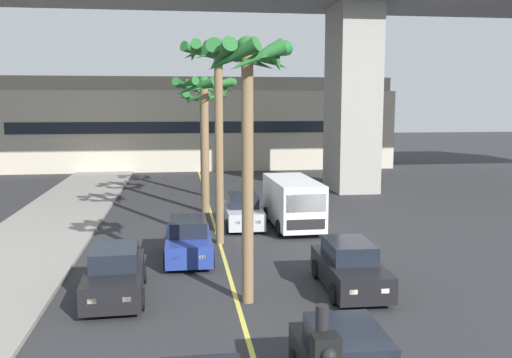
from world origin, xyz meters
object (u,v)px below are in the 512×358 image
object	(u,v)px
delivery_van	(293,202)
palm_tree_farthest_median	(205,102)
car_queue_sixth	(115,274)
palm_tree_mid_median	(218,75)
palm_tree_far_median	(247,85)
car_queue_third	(188,241)
palm_tree_near_median	(203,113)
car_queue_front	(243,212)
car_queue_fourth	(350,267)

from	to	relation	value
delivery_van	palm_tree_farthest_median	world-z (taller)	palm_tree_farthest_median
car_queue_sixth	palm_tree_mid_median	xyz separation A→B (m)	(3.70, 6.23, 6.39)
palm_tree_farthest_median	palm_tree_far_median	bearing A→B (deg)	-87.78
car_queue_third	palm_tree_farthest_median	bearing A→B (deg)	83.12
palm_tree_far_median	palm_tree_farthest_median	bearing A→B (deg)	92.22
palm_tree_near_median	car_queue_front	bearing A→B (deg)	-81.10
car_queue_front	palm_tree_farthest_median	distance (m)	6.77
car_queue_front	palm_tree_mid_median	size ratio (longest dim) A/B	0.48
car_queue_front	palm_tree_mid_median	world-z (taller)	palm_tree_mid_median
car_queue_sixth	palm_tree_near_median	size ratio (longest dim) A/B	0.61
car_queue_front	car_queue_third	bearing A→B (deg)	-116.61
car_queue_sixth	palm_tree_far_median	size ratio (longest dim) A/B	0.53
car_queue_third	palm_tree_farthest_median	size ratio (longest dim) A/B	0.55
car_queue_fourth	palm_tree_near_median	distance (m)	20.01
car_queue_fourth	palm_tree_farthest_median	world-z (taller)	palm_tree_farthest_median
car_queue_fourth	car_queue_third	bearing A→B (deg)	140.08
car_queue_front	palm_tree_near_median	world-z (taller)	palm_tree_near_median
palm_tree_far_median	car_queue_fourth	bearing A→B (deg)	12.12
palm_tree_mid_median	palm_tree_near_median	bearing A→B (deg)	90.49
palm_tree_mid_median	palm_tree_far_median	world-z (taller)	palm_tree_mid_median
car_queue_fourth	car_queue_sixth	distance (m)	7.43
car_queue_fourth	car_queue_sixth	size ratio (longest dim) A/B	1.00
car_queue_front	car_queue_third	distance (m)	6.11
car_queue_front	palm_tree_far_median	size ratio (longest dim) A/B	0.52
palm_tree_farthest_median	delivery_van	bearing A→B (deg)	-49.10
palm_tree_near_median	palm_tree_far_median	xyz separation A→B (m)	(0.41, -19.83, 1.18)
palm_tree_far_median	car_queue_sixth	bearing A→B (deg)	165.90
car_queue_sixth	palm_tree_mid_median	bearing A→B (deg)	59.27
delivery_van	palm_tree_near_median	distance (m)	11.48
palm_tree_near_median	palm_tree_far_median	distance (m)	19.87
palm_tree_farthest_median	car_queue_front	bearing A→B (deg)	-67.33
delivery_van	palm_tree_far_median	xyz separation A→B (m)	(-3.39, -9.77, 5.21)
car_queue_fourth	palm_tree_far_median	size ratio (longest dim) A/B	0.53
palm_tree_mid_median	palm_tree_farthest_median	distance (m)	7.17
delivery_van	palm_tree_near_median	xyz separation A→B (m)	(-3.80, 10.05, 4.03)
palm_tree_near_median	palm_tree_farthest_median	size ratio (longest dim) A/B	0.92
car_queue_front	car_queue_sixth	size ratio (longest dim) A/B	0.99
delivery_van	car_queue_fourth	bearing A→B (deg)	-89.81
car_queue_sixth	delivery_van	xyz separation A→B (m)	(7.39, 8.77, 0.57)
car_queue_fourth	delivery_van	distance (m)	9.06
car_queue_sixth	palm_tree_mid_median	world-z (taller)	palm_tree_mid_median
palm_tree_near_median	palm_tree_mid_median	bearing A→B (deg)	-89.51
car_queue_front	palm_tree_far_median	distance (m)	12.00
palm_tree_farthest_median	palm_tree_mid_median	bearing A→B (deg)	-87.94
palm_tree_farthest_median	car_queue_fourth	bearing A→B (deg)	-73.70
car_queue_fourth	palm_tree_farthest_median	xyz separation A→B (m)	(-3.97, 13.59, 5.33)
car_queue_front	palm_tree_mid_median	bearing A→B (deg)	-112.81
car_queue_front	car_queue_fourth	bearing A→B (deg)	-76.36
car_queue_fourth	delivery_van	xyz separation A→B (m)	(-0.03, 9.04, 0.57)
palm_tree_near_median	car_queue_third	bearing A→B (deg)	-94.91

